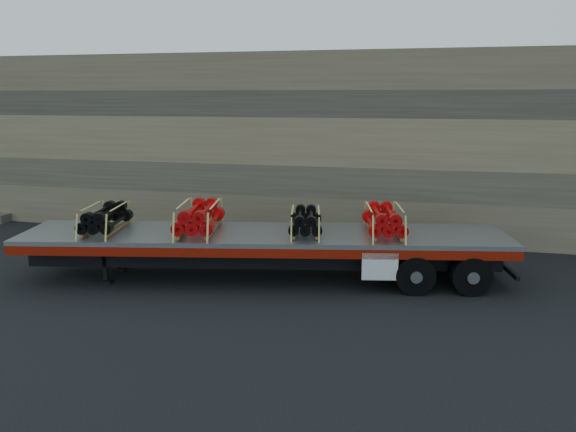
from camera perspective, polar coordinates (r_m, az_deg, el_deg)
name	(u,v)px	position (r m, az deg, el deg)	size (l,w,h in m)	color
ground	(247,277)	(17.20, -4.16, -6.20)	(120.00, 120.00, 0.00)	black
rock_wall	(295,144)	(22.68, 0.72, 7.33)	(44.00, 3.00, 7.00)	#7A6B54
trailer	(264,255)	(16.85, -2.48, -4.02)	(14.29, 2.75, 1.43)	#9C9EA3
bundle_front	(106,219)	(17.62, -18.05, -0.29)	(1.02, 2.05, 0.73)	black
bundle_midfront	(199,218)	(16.84, -8.99, -0.22)	(1.16, 2.32, 0.82)	red
bundle_midrear	(306,222)	(16.54, 1.79, -0.58)	(0.94, 1.88, 0.67)	black
bundle_rear	(384,221)	(16.67, 9.71, -0.47)	(1.08, 2.17, 0.77)	red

